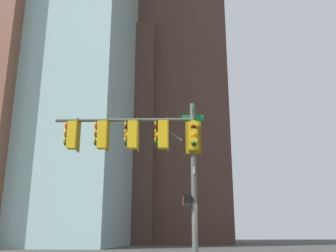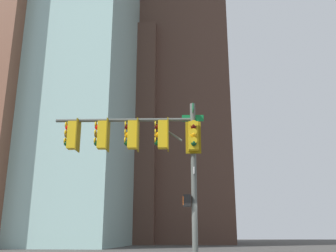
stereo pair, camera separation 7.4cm
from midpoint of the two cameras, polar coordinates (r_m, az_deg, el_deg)
The scene contains 3 objects.
signal_pole_assembly at distance 13.48m, azimuth -3.25°, elevation -2.95°, with size 5.38×1.09×6.10m.
building_brick_midblock at distance 65.08m, azimuth -9.64°, elevation -1.73°, with size 19.56×14.58×34.47m, color #4C3328.
building_brick_farside at distance 69.46m, azimuth 0.70°, elevation 4.48°, with size 19.68×19.85×51.49m, color #4C3328.
Camera 2 is at (0.10, -13.16, 1.51)m, focal length 40.42 mm.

